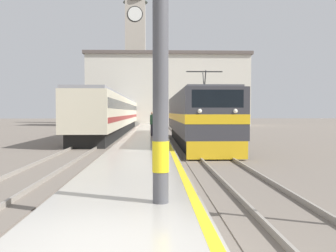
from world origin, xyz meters
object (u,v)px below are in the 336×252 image
clock_tower (136,50)px  person_on_platform (152,123)px  catenary_mast (165,9)px  passenger_train (115,114)px  locomotive_train (195,118)px

clock_tower → person_on_platform: bearing=-85.8°
catenary_mast → passenger_train: bearing=97.2°
locomotive_train → clock_tower: (-6.33, 48.49, 12.10)m
locomotive_train → person_on_platform: locomotive_train is taller
passenger_train → clock_tower: (0.63, 33.13, 11.88)m
catenary_mast → person_on_platform: bearing=90.9°
passenger_train → clock_tower: size_ratio=1.48×
locomotive_train → passenger_train: locomotive_train is taller
passenger_train → catenary_mast: 34.79m
person_on_platform → clock_tower: 47.86m
passenger_train → catenary_mast: (4.36, -34.45, 2.14)m
locomotive_train → catenary_mast: (-2.61, -19.08, 2.37)m
catenary_mast → clock_tower: size_ratio=0.29×
passenger_train → catenary_mast: size_ratio=5.14×
clock_tower → catenary_mast: bearing=-86.8°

